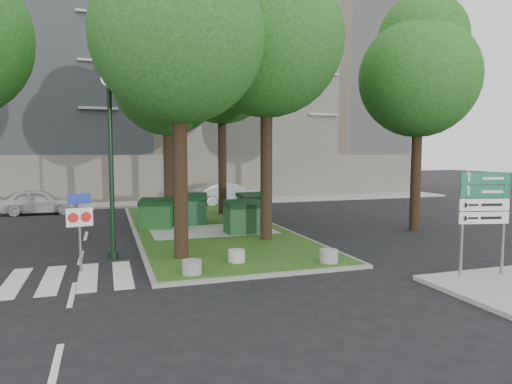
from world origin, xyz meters
name	(u,v)px	position (x,y,z in m)	size (l,w,h in m)	color
ground	(252,278)	(0.00, 0.00, 0.00)	(120.00, 120.00, 0.00)	black
median_island	(207,228)	(0.50, 8.00, 0.06)	(6.00, 16.00, 0.12)	#1C4714
median_kerb	(207,228)	(0.50, 8.00, 0.05)	(6.30, 16.30, 0.10)	gray
building_sidewalk	(166,203)	(0.00, 18.50, 0.06)	(42.00, 3.00, 0.12)	#999993
zebra_crossing	(105,275)	(-3.75, 1.50, 0.01)	(5.00, 3.00, 0.01)	silver
apartment_building	(152,94)	(0.00, 26.00, 8.00)	(41.00, 12.00, 16.00)	#BBB28C
tree_median_near_left	(181,20)	(-1.41, 2.56, 7.32)	(5.20, 5.20, 10.53)	black
tree_median_near_right	(268,25)	(2.09, 4.56, 7.99)	(5.60, 5.60, 11.46)	black
tree_median_mid	(169,70)	(-0.91, 9.06, 6.98)	(4.80, 4.80, 9.99)	black
tree_median_far	(223,57)	(2.29, 12.06, 8.32)	(5.80, 5.80, 11.93)	black
tree_street_right	(420,67)	(9.09, 5.06, 6.98)	(5.00, 5.00, 10.06)	black
dumpster_a	(156,214)	(-1.66, 8.34, 0.74)	(1.60, 1.31, 1.29)	#103D11
dumpster_b	(190,209)	(-0.06, 9.01, 0.79)	(1.67, 1.32, 1.39)	#13411F
dumpster_c	(243,217)	(1.54, 6.01, 0.76)	(1.49, 1.08, 1.34)	#103717
dumpster_d	(253,207)	(3.00, 9.17, 0.76)	(1.58, 1.23, 1.33)	#144328
bollard_left	(192,267)	(-1.54, 0.50, 0.31)	(0.52, 0.52, 0.37)	gray
bollard_right	(329,256)	(2.55, 0.50, 0.31)	(0.54, 0.54, 0.38)	#999894
bollard_mid	(237,256)	(-0.03, 1.42, 0.30)	(0.50, 0.50, 0.36)	#A9AAA4
litter_bin	(247,211)	(2.96, 10.07, 0.44)	(0.36, 0.36, 0.64)	gold
street_lamp	(110,142)	(-3.50, 3.60, 3.70)	(0.47, 0.47, 5.89)	black
traffic_sign_pole	(79,219)	(-4.40, 2.15, 1.52)	(0.70, 0.16, 2.36)	slate
directional_sign	(484,207)	(5.77, -2.00, 1.93)	(1.34, 0.36, 2.73)	slate
car_white	(39,202)	(-7.17, 15.76, 0.69)	(1.63, 4.05, 1.38)	silver
car_silver	(228,194)	(3.70, 16.54, 0.74)	(1.56, 4.47, 1.47)	#989A9F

